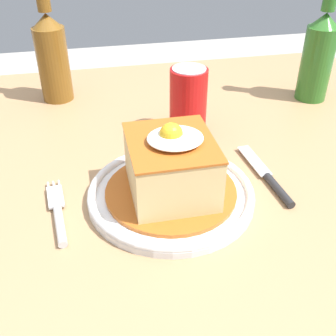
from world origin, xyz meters
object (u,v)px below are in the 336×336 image
at_px(soda_can, 188,102).
at_px(beer_bottle_amber, 52,53).
at_px(main_plate, 171,193).
at_px(fork, 58,216).
at_px(knife, 271,181).
at_px(beer_bottle_green, 319,52).

height_order(soda_can, beer_bottle_amber, beer_bottle_amber).
xyz_separation_m(main_plate, soda_can, (0.07, 0.18, 0.05)).
xyz_separation_m(fork, soda_can, (0.23, 0.20, 0.06)).
height_order(fork, knife, same).
distance_m(knife, beer_bottle_amber, 0.51).
relative_size(main_plate, fork, 1.70).
distance_m(main_plate, beer_bottle_amber, 0.43).
xyz_separation_m(soda_can, beer_bottle_amber, (-0.23, 0.20, 0.04)).
distance_m(fork, beer_bottle_green, 0.61).
distance_m(main_plate, soda_can, 0.20).
relative_size(soda_can, beer_bottle_green, 0.47).
relative_size(knife, soda_can, 1.34).
height_order(soda_can, beer_bottle_green, beer_bottle_green).
relative_size(knife, beer_bottle_amber, 0.62).
height_order(fork, beer_bottle_green, beer_bottle_green).
height_order(main_plate, knife, main_plate).
bearing_deg(beer_bottle_amber, beer_bottle_green, -11.70).
distance_m(main_plate, knife, 0.16).
bearing_deg(knife, beer_bottle_green, 52.63).
height_order(main_plate, beer_bottle_green, beer_bottle_green).
xyz_separation_m(knife, soda_can, (-0.09, 0.18, 0.06)).
height_order(fork, soda_can, soda_can).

